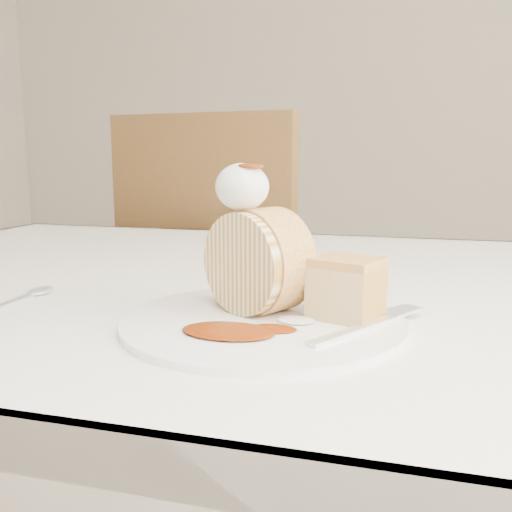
# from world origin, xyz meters

# --- Properties ---
(table) EXTENTS (1.40, 0.90, 0.75)m
(table) POSITION_xyz_m (0.00, 0.20, 0.66)
(table) COLOR silver
(table) RESTS_ON ground
(chair_far) EXTENTS (0.54, 0.54, 1.01)m
(chair_far) POSITION_xyz_m (-0.28, 0.87, 0.58)
(chair_far) COLOR brown
(chair_far) RESTS_ON ground
(plate) EXTENTS (0.36, 0.36, 0.01)m
(plate) POSITION_xyz_m (0.06, -0.01, 0.75)
(plate) COLOR white
(plate) RESTS_ON table
(roulade_slice) EXTENTS (0.12, 0.10, 0.10)m
(roulade_slice) POSITION_xyz_m (0.04, 0.01, 0.81)
(roulade_slice) COLOR beige
(roulade_slice) RESTS_ON plate
(cake_chunk) EXTENTS (0.08, 0.07, 0.05)m
(cake_chunk) POSITION_xyz_m (0.13, 0.01, 0.78)
(cake_chunk) COLOR tan
(cake_chunk) RESTS_ON plate
(whipped_cream) EXTENTS (0.05, 0.05, 0.05)m
(whipped_cream) POSITION_xyz_m (0.03, 0.01, 0.88)
(whipped_cream) COLOR white
(whipped_cream) RESTS_ON roulade_slice
(caramel_drizzle) EXTENTS (0.03, 0.02, 0.01)m
(caramel_drizzle) POSITION_xyz_m (0.04, 0.00, 0.91)
(caramel_drizzle) COLOR #662004
(caramel_drizzle) RESTS_ON whipped_cream
(caramel_pool) EXTENTS (0.10, 0.08, 0.00)m
(caramel_pool) POSITION_xyz_m (0.04, -0.07, 0.76)
(caramel_pool) COLOR #662004
(caramel_pool) RESTS_ON plate
(fork) EXTENTS (0.10, 0.15, 0.00)m
(fork) POSITION_xyz_m (0.15, -0.03, 0.76)
(fork) COLOR silver
(fork) RESTS_ON plate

